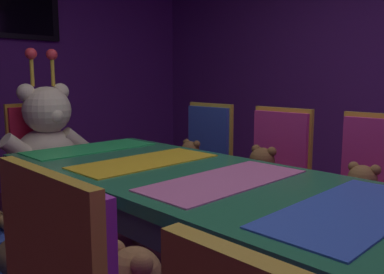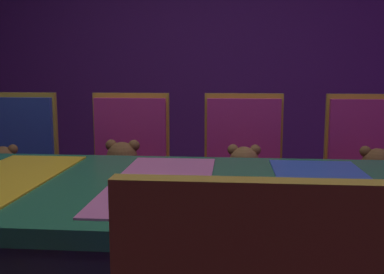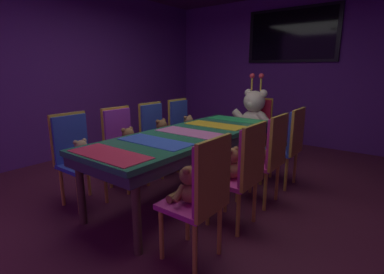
% 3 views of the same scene
% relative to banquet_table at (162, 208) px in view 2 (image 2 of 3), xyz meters
% --- Properties ---
extents(wall_right, '(0.12, 6.40, 2.80)m').
position_rel_banquet_table_xyz_m(wall_right, '(2.60, 0.00, 0.74)').
color(wall_right, '#59267F').
rests_on(wall_right, ground_plane).
extents(banquet_table, '(0.90, 2.55, 0.75)m').
position_rel_banquet_table_xyz_m(banquet_table, '(0.00, 0.00, 0.00)').
color(banquet_table, '#26724C').
rests_on(banquet_table, ground_plane).
extents(chair_right_0, '(0.42, 0.41, 0.98)m').
position_rel_banquet_table_xyz_m(chair_right_0, '(0.86, -0.91, -0.06)').
color(chair_right_0, '#CC338C').
rests_on(chair_right_0, ground_plane).
extents(teddy_right_0, '(0.24, 0.31, 0.29)m').
position_rel_banquet_table_xyz_m(teddy_right_0, '(0.71, -0.91, -0.07)').
color(teddy_right_0, brown).
rests_on(teddy_right_0, chair_right_0).
extents(chair_right_1, '(0.42, 0.41, 0.98)m').
position_rel_banquet_table_xyz_m(chair_right_1, '(0.85, -0.29, -0.06)').
color(chair_right_1, '#CC338C').
rests_on(chair_right_1, ground_plane).
extents(teddy_right_1, '(0.24, 0.31, 0.29)m').
position_rel_banquet_table_xyz_m(teddy_right_1, '(0.71, -0.29, -0.07)').
color(teddy_right_1, olive).
rests_on(teddy_right_1, chair_right_1).
extents(chair_right_2, '(0.42, 0.41, 0.98)m').
position_rel_banquet_table_xyz_m(chair_right_2, '(0.84, 0.31, -0.06)').
color(chair_right_2, '#CC338C').
rests_on(chair_right_2, ground_plane).
extents(teddy_right_2, '(0.25, 0.32, 0.31)m').
position_rel_banquet_table_xyz_m(teddy_right_2, '(0.70, 0.31, -0.07)').
color(teddy_right_2, brown).
rests_on(teddy_right_2, chair_right_2).
extents(chair_right_3, '(0.42, 0.41, 0.98)m').
position_rel_banquet_table_xyz_m(chair_right_3, '(0.84, 0.92, -0.06)').
color(chair_right_3, '#2D47B2').
rests_on(chair_right_3, ground_plane).
extents(teddy_right_3, '(0.23, 0.29, 0.27)m').
position_rel_banquet_table_xyz_m(teddy_right_3, '(0.70, 0.92, -0.08)').
color(teddy_right_3, brown).
rests_on(teddy_right_3, chair_right_3).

